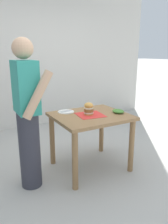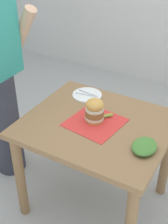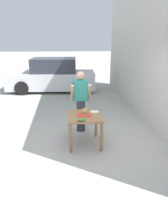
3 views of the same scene
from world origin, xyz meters
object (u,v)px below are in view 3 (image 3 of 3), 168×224
patio_table (84,121)px  diner_across_table (81,101)px  sandwich (85,112)px  side_plate_with_forks (94,112)px  pickle_spear (88,115)px  parked_car_mid_block (52,76)px  side_salad (81,120)px

patio_table → diner_across_table: 0.87m
sandwich → side_plate_with_forks: 0.34m
pickle_spear → diner_across_table: bearing=96.4°
sandwich → parked_car_mid_block: size_ratio=0.05×
patio_table → parked_car_mid_block: (-1.02, 5.94, 0.11)m
pickle_spear → patio_table: bearing=163.5°
side_salad → diner_across_table: size_ratio=0.11×
patio_table → side_plate_with_forks: bearing=40.2°
patio_table → parked_car_mid_block: size_ratio=0.22×
side_salad → parked_car_mid_block: 6.37m
sandwich → parked_car_mid_block: parked_car_mid_block is taller
patio_table → side_plate_with_forks: size_ratio=4.30×
sandwich → diner_across_table: diner_across_table is taller
diner_across_table → pickle_spear: bearing=-83.6°
pickle_spear → side_plate_with_forks: size_ratio=0.45×
pickle_spear → parked_car_mid_block: size_ratio=0.02×
side_salad → patio_table: bearing=73.6°
patio_table → pickle_spear: size_ratio=9.47×
patio_table → diner_across_table: size_ratio=0.56×
patio_table → sandwich: (0.01, 0.03, 0.22)m
pickle_spear → parked_car_mid_block: parked_car_mid_block is taller
patio_table → sandwich: sandwich is taller
side_salad → diner_across_table: (0.09, 1.19, 0.11)m
diner_across_table → side_salad: bearing=-94.2°
sandwich → diner_across_table: 0.80m
side_plate_with_forks → side_salad: (-0.38, -0.59, 0.02)m
pickle_spear → side_plate_with_forks: pickle_spear is taller
side_salad → parked_car_mid_block: size_ratio=0.04×
pickle_spear → side_salad: size_ratio=0.55×
pickle_spear → side_plate_with_forks: (0.20, 0.25, -0.01)m
pickle_spear → side_salad: 0.39m
sandwich → parked_car_mid_block: (-1.03, 5.92, -0.12)m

